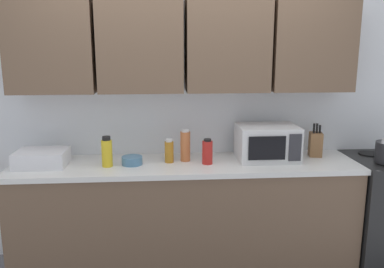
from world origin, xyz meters
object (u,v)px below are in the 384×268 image
at_px(bottle_spice_jar, 185,146).
at_px(bottle_yellow_mustard, 107,152).
at_px(dish_rack, 42,158).
at_px(bowl_ceramic_small, 132,161).
at_px(bottle_red_sauce, 207,152).
at_px(microwave, 267,142).
at_px(bottle_amber_vinegar, 169,151).
at_px(knife_block, 315,144).

relative_size(bottle_spice_jar, bottle_yellow_mustard, 1.09).
xyz_separation_m(dish_rack, bowl_ceramic_small, (0.69, -0.02, -0.03)).
distance_m(bottle_red_sauce, bowl_ceramic_small, 0.59).
xyz_separation_m(microwave, bottle_yellow_mustard, (-1.27, -0.10, -0.03)).
height_order(bottle_red_sauce, bottle_yellow_mustard, bottle_yellow_mustard).
xyz_separation_m(bottle_red_sauce, bottle_amber_vinegar, (-0.30, 0.07, -0.01)).
xyz_separation_m(microwave, bottle_spice_jar, (-0.67, 0.00, -0.01)).
xyz_separation_m(bottle_yellow_mustard, bowl_ceramic_small, (0.19, 0.03, -0.08)).
relative_size(knife_block, bottle_amber_vinegar, 1.46).
relative_size(microwave, bottle_amber_vinegar, 2.50).
bearing_deg(bottle_spice_jar, bottle_yellow_mustard, -169.76).
bearing_deg(bottle_yellow_mustard, bottle_amber_vinegar, 9.02).
xyz_separation_m(microwave, bottle_amber_vinegar, (-0.80, -0.03, -0.05)).
height_order(microwave, bottle_red_sauce, microwave).
distance_m(knife_block, bottle_red_sauce, 0.94).
bearing_deg(dish_rack, bottle_amber_vinegar, 0.98).
xyz_separation_m(knife_block, bottle_red_sauce, (-0.93, -0.16, -0.01)).
xyz_separation_m(bottle_amber_vinegar, bowl_ceramic_small, (-0.29, -0.04, -0.06)).
relative_size(microwave, knife_block, 1.71).
height_order(bottle_amber_vinegar, bowl_ceramic_small, bottle_amber_vinegar).
bearing_deg(bottle_amber_vinegar, bottle_yellow_mustard, -170.98).
xyz_separation_m(bottle_spice_jar, bowl_ceramic_small, (-0.42, -0.07, -0.09)).
bearing_deg(bottle_amber_vinegar, bottle_red_sauce, -12.55).
relative_size(microwave, bowl_ceramic_small, 2.99).
height_order(knife_block, bottle_red_sauce, knife_block).
bearing_deg(dish_rack, knife_block, 2.85).
relative_size(bottle_red_sauce, bottle_amber_vinegar, 1.05).
height_order(dish_rack, bottle_red_sauce, bottle_red_sauce).
relative_size(dish_rack, bottle_amber_vinegar, 1.98).
distance_m(knife_block, bottle_amber_vinegar, 1.23).
distance_m(bottle_red_sauce, bottle_yellow_mustard, 0.77).
height_order(bottle_spice_jar, bowl_ceramic_small, bottle_spice_jar).
bearing_deg(bowl_ceramic_small, bottle_amber_vinegar, 8.09).
relative_size(bottle_spice_jar, bottle_amber_vinegar, 1.35).
bearing_deg(bottle_amber_vinegar, knife_block, 4.35).
distance_m(bottle_spice_jar, bottle_yellow_mustard, 0.61).
distance_m(bottle_spice_jar, bowl_ceramic_small, 0.44).
bearing_deg(bottle_red_sauce, bottle_spice_jar, 149.43).
bearing_deg(bottle_yellow_mustard, knife_block, 5.66).
distance_m(dish_rack, bottle_red_sauce, 1.28).
bearing_deg(dish_rack, bowl_ceramic_small, -2.03).
distance_m(bottle_red_sauce, bottle_amber_vinegar, 0.30).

